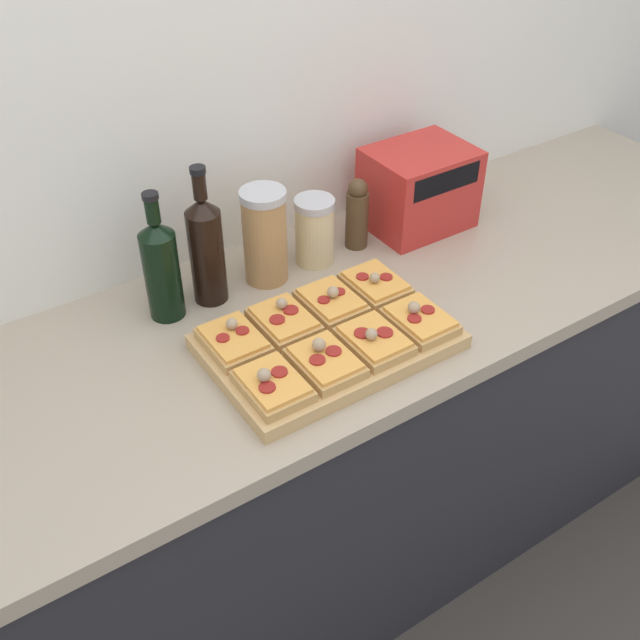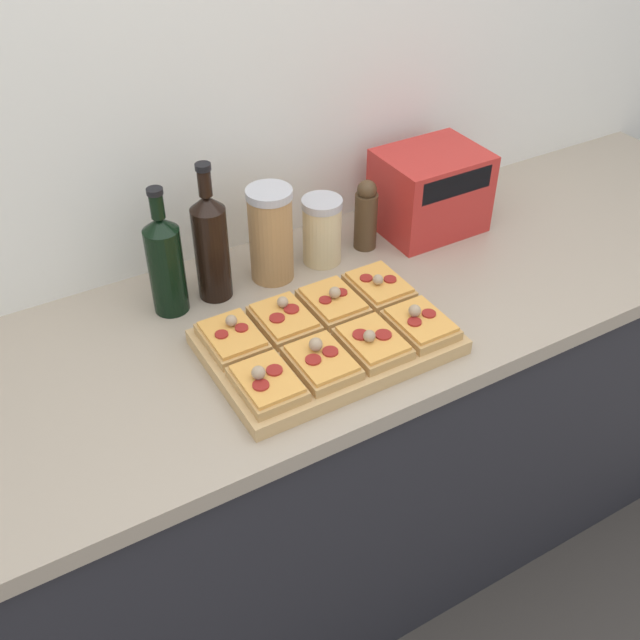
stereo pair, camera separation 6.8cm
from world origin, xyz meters
TOP-DOWN VIEW (x-y plane):
  - wall_back at (0.00, 0.67)m, footprint 6.00×0.06m
  - kitchen_counter at (0.00, 0.32)m, footprint 2.63×0.67m
  - cutting_board at (-0.01, 0.21)m, footprint 0.48×0.32m
  - pizza_slice_back_left at (-0.19, 0.28)m, footprint 0.11×0.14m
  - pizza_slice_back_midleft at (-0.07, 0.28)m, footprint 0.11×0.14m
  - pizza_slice_back_midright at (0.05, 0.28)m, footprint 0.11×0.14m
  - pizza_slice_back_right at (0.16, 0.28)m, footprint 0.11×0.14m
  - pizza_slice_front_left at (-0.19, 0.13)m, footprint 0.11×0.14m
  - pizza_slice_front_midleft at (-0.07, 0.13)m, footprint 0.11×0.14m
  - pizza_slice_front_midright at (0.05, 0.13)m, footprint 0.11×0.14m
  - pizza_slice_front_right at (0.16, 0.13)m, footprint 0.11×0.14m
  - olive_oil_bottle at (-0.23, 0.49)m, footprint 0.08×0.08m
  - wine_bottle at (-0.13, 0.49)m, footprint 0.07×0.07m
  - grain_jar_tall at (0.01, 0.49)m, footprint 0.10×0.10m
  - grain_jar_short at (0.14, 0.49)m, footprint 0.09×0.09m
  - pepper_mill at (0.26, 0.49)m, footprint 0.05×0.05m
  - toaster_oven at (0.45, 0.49)m, footprint 0.27×0.19m

SIDE VIEW (x-z plane):
  - kitchen_counter at x=0.00m, z-range 0.00..0.90m
  - cutting_board at x=-0.01m, z-range 0.90..0.93m
  - pizza_slice_back_right at x=0.16m, z-range 0.92..0.97m
  - pizza_slice_back_left at x=-0.19m, z-range 0.92..0.97m
  - pizza_slice_back_midleft at x=-0.07m, z-range 0.92..0.97m
  - pizza_slice_back_midright at x=0.05m, z-range 0.92..0.97m
  - pizza_slice_front_midright at x=0.05m, z-range 0.92..0.97m
  - pizza_slice_front_right at x=0.16m, z-range 0.92..0.97m
  - pizza_slice_front_left at x=-0.19m, z-range 0.92..0.97m
  - pizza_slice_front_midleft at x=-0.07m, z-range 0.92..0.97m
  - grain_jar_short at x=0.14m, z-range 0.90..1.06m
  - pepper_mill at x=0.26m, z-range 0.90..1.08m
  - toaster_oven at x=0.45m, z-range 0.90..1.10m
  - grain_jar_tall at x=0.01m, z-range 0.90..1.12m
  - olive_oil_bottle at x=-0.23m, z-range 0.88..1.17m
  - wine_bottle at x=-0.13m, z-range 0.87..1.19m
  - wall_back at x=0.00m, z-range 0.00..2.50m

